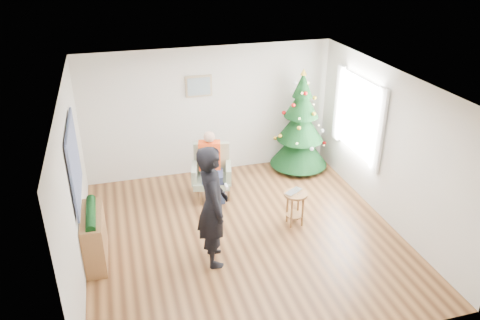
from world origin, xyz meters
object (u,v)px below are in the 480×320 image
object	(u,v)px
stool	(295,208)
console	(95,237)
christmas_tree	(300,125)
standing_man	(213,206)
armchair	(212,178)

from	to	relation	value
stool	console	size ratio (longest dim) A/B	0.60
stool	console	world-z (taller)	console
christmas_tree	standing_man	xyz separation A→B (m)	(-2.42, -2.54, -0.02)
christmas_tree	stool	size ratio (longest dim) A/B	3.59
stool	console	distance (m)	3.27
stool	armchair	world-z (taller)	armchair
armchair	standing_man	world-z (taller)	standing_man
standing_man	console	world-z (taller)	standing_man
christmas_tree	stool	xyz separation A→B (m)	(-0.87, -1.96, -0.66)
standing_man	console	distance (m)	1.87
christmas_tree	armchair	world-z (taller)	christmas_tree
standing_man	christmas_tree	bearing A→B (deg)	-41.06
armchair	standing_man	bearing A→B (deg)	-88.26
christmas_tree	armchair	xyz separation A→B (m)	(-2.01, -0.62, -0.61)
armchair	standing_man	distance (m)	2.06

